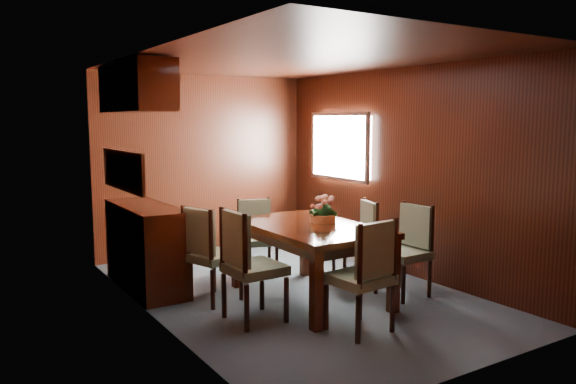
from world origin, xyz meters
TOP-DOWN VIEW (x-y plane):
  - ground at (0.00, 0.00)m, footprint 4.50×4.50m
  - room_shell at (-0.10, 0.33)m, footprint 3.06×4.52m
  - sideboard at (-1.25, 1.00)m, footprint 0.48×1.40m
  - dining_table at (0.02, -0.25)m, footprint 1.02×1.63m
  - chair_left_near at (-0.83, -0.49)m, footprint 0.48×0.50m
  - chair_left_far at (-0.90, 0.20)m, footprint 0.56×0.57m
  - chair_right_near at (0.95, -0.68)m, footprint 0.44×0.46m
  - chair_right_far at (0.89, 0.01)m, footprint 0.53×0.54m
  - chair_head at (-0.11, -1.27)m, footprint 0.51×0.49m
  - chair_foot at (0.02, 0.85)m, footprint 0.52×0.51m
  - flower_centerpiece at (0.21, -0.20)m, footprint 0.28×0.28m

SIDE VIEW (x-z plane):
  - ground at x=0.00m, z-range 0.00..0.00m
  - sideboard at x=-1.25m, z-range 0.00..0.90m
  - chair_foot at x=0.02m, z-range 0.05..0.94m
  - chair_right_far at x=0.89m, z-range 0.05..0.96m
  - chair_right_near at x=0.95m, z-range 0.05..1.00m
  - chair_left_far at x=-0.90m, z-range 0.05..1.02m
  - chair_head at x=-0.11m, z-range 0.05..1.05m
  - chair_left_near at x=-0.83m, z-range 0.06..1.08m
  - dining_table at x=0.02m, z-range 0.27..1.03m
  - flower_centerpiece at x=0.21m, z-range 0.76..1.03m
  - room_shell at x=-0.10m, z-range 0.43..2.84m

